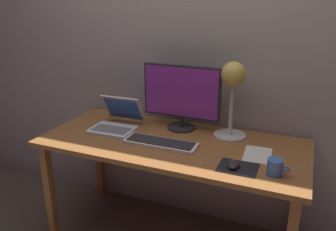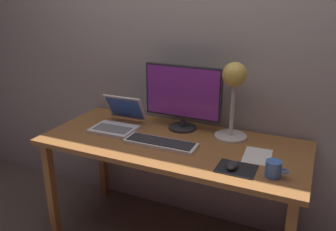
# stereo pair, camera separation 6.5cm
# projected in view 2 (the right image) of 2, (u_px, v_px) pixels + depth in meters

# --- Properties ---
(back_wall) EXTENTS (4.80, 0.06, 2.60)m
(back_wall) POSITION_uv_depth(u_px,v_px,m) (198.00, 40.00, 2.25)
(back_wall) COLOR #A8A099
(back_wall) RESTS_ON ground
(desk) EXTENTS (1.60, 0.70, 0.74)m
(desk) POSITION_uv_depth(u_px,v_px,m) (172.00, 153.00, 2.12)
(desk) COLOR #935B2D
(desk) RESTS_ON ground
(monitor) EXTENTS (0.51, 0.18, 0.42)m
(monitor) POSITION_uv_depth(u_px,v_px,m) (183.00, 95.00, 2.21)
(monitor) COLOR #28282B
(monitor) RESTS_ON desk
(keyboard_main) EXTENTS (0.44, 0.14, 0.03)m
(keyboard_main) POSITION_uv_depth(u_px,v_px,m) (161.00, 143.00, 2.04)
(keyboard_main) COLOR silver
(keyboard_main) RESTS_ON desk
(laptop) EXTENTS (0.29, 0.32, 0.20)m
(laptop) POSITION_uv_depth(u_px,v_px,m) (119.00, 119.00, 2.29)
(laptop) COLOR silver
(laptop) RESTS_ON desk
(desk_lamp) EXTENTS (0.20, 0.20, 0.47)m
(desk_lamp) POSITION_uv_depth(u_px,v_px,m) (234.00, 86.00, 2.03)
(desk_lamp) COLOR beige
(desk_lamp) RESTS_ON desk
(mousepad) EXTENTS (0.20, 0.16, 0.00)m
(mousepad) POSITION_uv_depth(u_px,v_px,m) (236.00, 169.00, 1.76)
(mousepad) COLOR black
(mousepad) RESTS_ON desk
(mouse) EXTENTS (0.06, 0.10, 0.03)m
(mouse) POSITION_uv_depth(u_px,v_px,m) (232.00, 165.00, 1.76)
(mouse) COLOR #28282B
(mouse) RESTS_ON mousepad
(coffee_mug) EXTENTS (0.11, 0.08, 0.08)m
(coffee_mug) POSITION_uv_depth(u_px,v_px,m) (274.00, 169.00, 1.68)
(coffee_mug) COLOR #3F72CC
(coffee_mug) RESTS_ON desk
(paper_sheet_near_mouse) EXTENTS (0.16, 0.22, 0.00)m
(paper_sheet_near_mouse) POSITION_uv_depth(u_px,v_px,m) (257.00, 156.00, 1.90)
(paper_sheet_near_mouse) COLOR white
(paper_sheet_near_mouse) RESTS_ON desk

